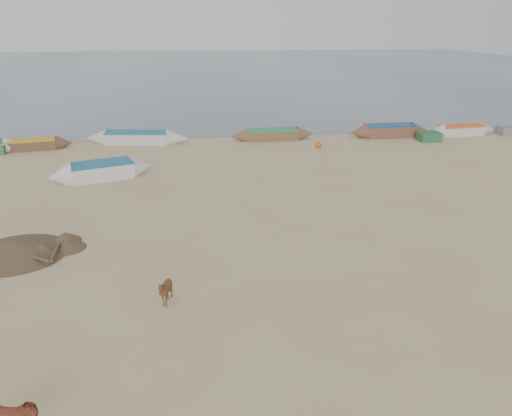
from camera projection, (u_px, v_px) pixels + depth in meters
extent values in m
plane|color=tan|center=(272.00, 276.00, 17.07)|extent=(140.00, 140.00, 0.00)
plane|color=slate|center=(200.00, 68.00, 93.15)|extent=(160.00, 160.00, 0.00)
imported|color=#58331B|center=(165.00, 291.00, 15.22)|extent=(1.09, 1.07, 0.91)
cone|color=brown|center=(15.00, 247.00, 18.58)|extent=(4.25, 4.25, 0.54)
sphere|color=#C85A12|center=(318.00, 145.00, 34.24)|extent=(0.44, 0.44, 0.44)
cube|color=slate|center=(125.00, 137.00, 36.29)|extent=(1.20, 1.10, 0.56)
cube|color=#2A5E36|center=(429.00, 137.00, 36.25)|extent=(1.50, 1.20, 0.64)
cube|color=slate|center=(507.00, 131.00, 38.30)|extent=(1.30, 1.20, 0.60)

